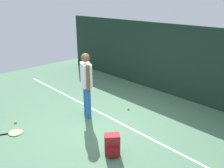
# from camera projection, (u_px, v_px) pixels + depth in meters

# --- Properties ---
(ground_plane) EXTENTS (12.00, 12.00, 0.00)m
(ground_plane) POSITION_uv_depth(u_px,v_px,m) (100.00, 126.00, 5.68)
(ground_plane) COLOR #4C7556
(back_fence) EXTENTS (10.00, 0.10, 2.23)m
(back_fence) POSITION_uv_depth(u_px,v_px,m) (172.00, 61.00, 7.23)
(back_fence) COLOR #192D23
(back_fence) RESTS_ON ground
(court_line) EXTENTS (9.00, 0.05, 0.00)m
(court_line) POSITION_uv_depth(u_px,v_px,m) (114.00, 120.00, 5.97)
(court_line) COLOR white
(court_line) RESTS_ON ground
(tennis_player) EXTENTS (0.49, 0.37, 1.70)m
(tennis_player) POSITION_uv_depth(u_px,v_px,m) (86.00, 82.00, 5.83)
(tennis_player) COLOR #2659A5
(tennis_player) RESTS_ON ground
(tennis_racket) EXTENTS (0.43, 0.63, 0.03)m
(tennis_racket) POSITION_uv_depth(u_px,v_px,m) (14.00, 133.00, 5.37)
(tennis_racket) COLOR black
(tennis_racket) RESTS_ON ground
(backpack) EXTENTS (0.38, 0.38, 0.44)m
(backpack) POSITION_uv_depth(u_px,v_px,m) (112.00, 145.00, 4.58)
(backpack) COLOR maroon
(backpack) RESTS_ON ground
(tennis_ball_near_player) EXTENTS (0.07, 0.07, 0.07)m
(tennis_ball_near_player) POSITION_uv_depth(u_px,v_px,m) (15.00, 122.00, 5.80)
(tennis_ball_near_player) COLOR #CCE033
(tennis_ball_near_player) RESTS_ON ground
(tennis_ball_by_fence) EXTENTS (0.07, 0.07, 0.07)m
(tennis_ball_by_fence) POSITION_uv_depth(u_px,v_px,m) (128.00, 109.00, 6.50)
(tennis_ball_by_fence) COLOR #CCE033
(tennis_ball_by_fence) RESTS_ON ground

